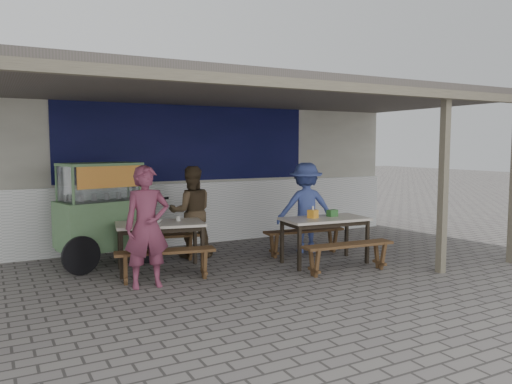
{
  "coord_description": "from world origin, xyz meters",
  "views": [
    {
      "loc": [
        -3.64,
        -6.11,
        1.92
      ],
      "look_at": [
        0.14,
        0.9,
        1.18
      ],
      "focal_mm": 35.0,
      "sensor_mm": 36.0,
      "label": 1
    }
  ],
  "objects": [
    {
      "name": "ground",
      "position": [
        0.0,
        0.0,
        0.0
      ],
      "size": [
        60.0,
        60.0,
        0.0
      ],
      "primitive_type": "plane",
      "color": "slate",
      "rests_on": "ground"
    },
    {
      "name": "back_wall",
      "position": [
        -0.0,
        3.58,
        1.72
      ],
      "size": [
        9.0,
        1.28,
        3.5
      ],
      "color": "beige",
      "rests_on": "ground"
    },
    {
      "name": "warung_roof",
      "position": [
        0.02,
        0.9,
        2.71
      ],
      "size": [
        9.0,
        4.21,
        2.81
      ],
      "color": "#514845",
      "rests_on": "ground"
    },
    {
      "name": "table_left",
      "position": [
        -1.36,
        1.21,
        0.67
      ],
      "size": [
        1.43,
        0.99,
        0.75
      ],
      "rotation": [
        0.0,
        0.0,
        -0.19
      ],
      "color": "silver",
      "rests_on": "ground"
    },
    {
      "name": "bench_left_street",
      "position": [
        -1.48,
        0.6,
        0.34
      ],
      "size": [
        1.43,
        0.54,
        0.45
      ],
      "rotation": [
        0.0,
        0.0,
        -0.19
      ],
      "color": "brown",
      "rests_on": "ground"
    },
    {
      "name": "bench_left_wall",
      "position": [
        -1.25,
        1.81,
        0.34
      ],
      "size": [
        1.43,
        0.54,
        0.45
      ],
      "rotation": [
        0.0,
        0.0,
        -0.19
      ],
      "color": "brown",
      "rests_on": "ground"
    },
    {
      "name": "table_right",
      "position": [
        1.16,
        0.43,
        0.67
      ],
      "size": [
        1.43,
        0.83,
        0.75
      ],
      "rotation": [
        0.0,
        0.0,
        -0.08
      ],
      "color": "silver",
      "rests_on": "ground"
    },
    {
      "name": "bench_right_street",
      "position": [
        1.1,
        -0.25,
        0.34
      ],
      "size": [
        1.49,
        0.4,
        0.45
      ],
      "rotation": [
        0.0,
        0.0,
        -0.08
      ],
      "color": "brown",
      "rests_on": "ground"
    },
    {
      "name": "bench_right_wall",
      "position": [
        1.21,
        1.11,
        0.34
      ],
      "size": [
        1.49,
        0.4,
        0.45
      ],
      "rotation": [
        0.0,
        0.0,
        -0.08
      ],
      "color": "brown",
      "rests_on": "ground"
    },
    {
      "name": "vendor_cart",
      "position": [
        -2.03,
        2.04,
        0.9
      ],
      "size": [
        1.95,
        1.16,
        1.65
      ],
      "rotation": [
        0.0,
        0.0,
        0.25
      ],
      "color": "#618C5D",
      "rests_on": "ground"
    },
    {
      "name": "patron_street_side",
      "position": [
        -1.78,
        0.45,
        0.83
      ],
      "size": [
        0.64,
        0.45,
        1.66
      ],
      "primitive_type": "imported",
      "rotation": [
        0.0,
        0.0,
        -0.1
      ],
      "color": "#7A344C",
      "rests_on": "ground"
    },
    {
      "name": "patron_wall_side",
      "position": [
        -0.59,
        1.91,
        0.79
      ],
      "size": [
        0.87,
        0.74,
        1.57
      ],
      "primitive_type": "imported",
      "rotation": [
        0.0,
        0.0,
        2.93
      ],
      "color": "brown",
      "rests_on": "ground"
    },
    {
      "name": "patron_right_table",
      "position": [
        1.37,
        1.31,
        0.81
      ],
      "size": [
        1.19,
        0.93,
        1.62
      ],
      "primitive_type": "imported",
      "rotation": [
        0.0,
        0.0,
        2.79
      ],
      "color": "#41539E",
      "rests_on": "ground"
    },
    {
      "name": "tissue_box",
      "position": [
        0.97,
        0.51,
        0.82
      ],
      "size": [
        0.17,
        0.17,
        0.13
      ],
      "primitive_type": "cube",
      "rotation": [
        0.0,
        0.0,
        0.31
      ],
      "color": "#FBA329",
      "rests_on": "table_right"
    },
    {
      "name": "donation_box",
      "position": [
        1.36,
        0.51,
        0.81
      ],
      "size": [
        0.18,
        0.13,
        0.11
      ],
      "primitive_type": "cube",
      "rotation": [
        0.0,
        0.0,
        0.12
      ],
      "color": "#347232",
      "rests_on": "table_right"
    },
    {
      "name": "condiment_jar",
      "position": [
        -1.06,
        1.25,
        0.79
      ],
      "size": [
        0.07,
        0.07,
        0.08
      ],
      "primitive_type": "cylinder",
      "color": "beige",
      "rests_on": "table_left"
    },
    {
      "name": "condiment_bowl",
      "position": [
        -1.45,
        1.22,
        0.78
      ],
      "size": [
        0.29,
        0.29,
        0.05
      ],
      "primitive_type": "imported",
      "rotation": [
        0.0,
        0.0,
        0.43
      ],
      "color": "silver",
      "rests_on": "table_left"
    }
  ]
}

